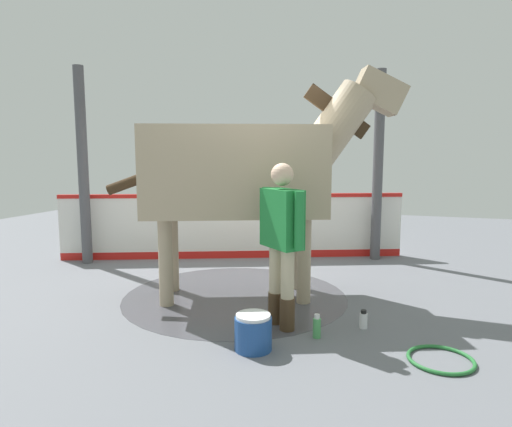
% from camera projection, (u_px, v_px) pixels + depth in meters
% --- Properties ---
extents(ground_plane, '(16.00, 16.00, 0.02)m').
position_uv_depth(ground_plane, '(229.00, 289.00, 5.74)').
color(ground_plane, slate).
extents(wet_patch, '(2.69, 2.69, 0.00)m').
position_uv_depth(wet_patch, '(235.00, 296.00, 5.43)').
color(wet_patch, '#4C4C54').
rests_on(wet_patch, ground).
extents(barrier_wall, '(5.27, 2.10, 1.07)m').
position_uv_depth(barrier_wall, '(234.00, 229.00, 7.37)').
color(barrier_wall, white).
rests_on(barrier_wall, ground).
extents(roof_post_near, '(0.16, 0.16, 3.03)m').
position_uv_depth(roof_post_near, '(378.00, 166.00, 7.16)').
color(roof_post_near, '#4C4C51').
rests_on(roof_post_near, ground).
extents(roof_post_far, '(0.16, 0.16, 3.03)m').
position_uv_depth(roof_post_far, '(83.00, 167.00, 6.89)').
color(roof_post_far, '#4C4C51').
rests_on(roof_post_far, ground).
extents(horse, '(3.33, 1.70, 2.71)m').
position_uv_depth(horse, '(246.00, 169.00, 5.23)').
color(horse, tan).
rests_on(horse, ground).
extents(handler, '(0.51, 0.48, 1.63)m').
position_uv_depth(handler, '(282.00, 235.00, 4.35)').
color(handler, '#47331E').
rests_on(handler, ground).
extents(wash_bucket, '(0.33, 0.33, 0.32)m').
position_uv_depth(wash_bucket, '(253.00, 332.00, 3.92)').
color(wash_bucket, '#1E478C').
rests_on(wash_bucket, ground).
extents(bottle_shampoo, '(0.08, 0.08, 0.19)m').
position_uv_depth(bottle_shampoo, '(363.00, 320.00, 4.41)').
color(bottle_shampoo, white).
rests_on(bottle_shampoo, ground).
extents(bottle_spray, '(0.07, 0.07, 0.23)m').
position_uv_depth(bottle_spray, '(317.00, 327.00, 4.18)').
color(bottle_spray, '#4CA559').
rests_on(bottle_spray, ground).
extents(hose_coil, '(0.55, 0.55, 0.03)m').
position_uv_depth(hose_coil, '(441.00, 359.00, 3.71)').
color(hose_coil, '#267233').
rests_on(hose_coil, ground).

